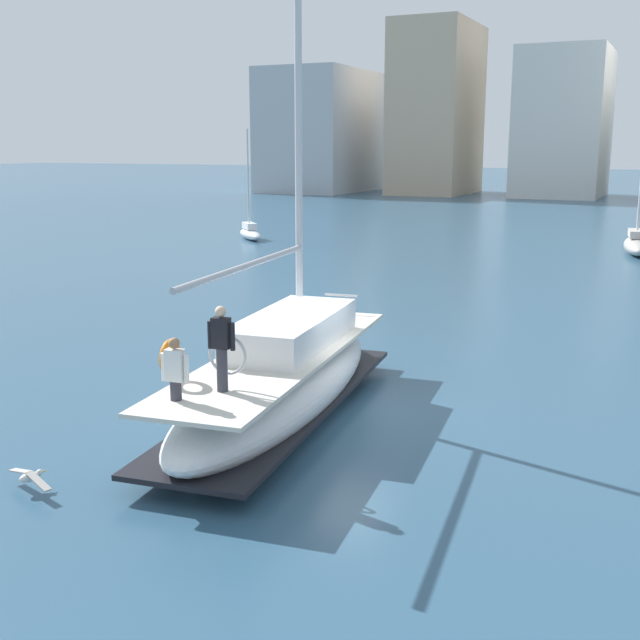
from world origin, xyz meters
TOP-DOWN VIEW (x-y plane):
  - ground_plane at (0.00, 0.00)m, footprint 400.00×400.00m
  - main_sailboat at (-0.81, -1.07)m, footprint 3.47×9.81m
  - moored_sloop_far at (-18.39, 28.15)m, footprint 3.40×3.48m
  - moored_catamaran at (4.31, 31.10)m, footprint 1.97×5.59m
  - seagull at (-2.95, -6.29)m, footprint 1.26×0.55m
  - waterfront_buildings at (-1.02, 80.91)m, footprint 85.71×21.14m

SIDE VIEW (x-z plane):
  - ground_plane at x=0.00m, z-range 0.00..0.00m
  - seagull at x=-2.95m, z-range 0.18..0.36m
  - moored_sloop_far at x=-18.39m, z-range -2.94..3.90m
  - moored_catamaran at x=4.31m, z-range -2.91..4.04m
  - main_sailboat at x=-0.81m, z-range -6.14..7.98m
  - waterfront_buildings at x=-1.02m, z-range -1.82..19.78m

